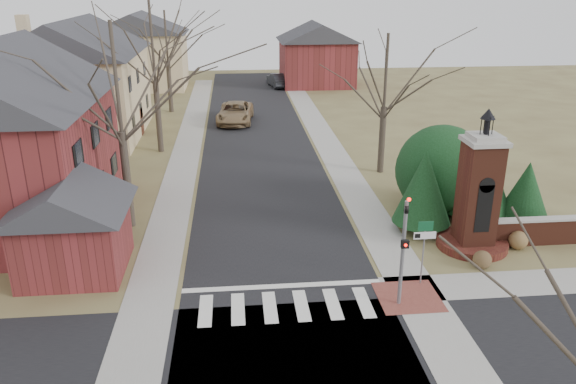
{
  "coord_description": "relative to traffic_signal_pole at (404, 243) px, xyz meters",
  "views": [
    {
      "loc": [
        -1.68,
        -17.35,
        11.57
      ],
      "look_at": [
        0.59,
        6.0,
        2.64
      ],
      "focal_mm": 35.0,
      "sensor_mm": 36.0,
      "label": 1
    }
  ],
  "objects": [
    {
      "name": "bare_tree_3",
      "position": [
        3.2,
        15.43,
        4.1
      ],
      "size": [
        7.0,
        7.0,
        9.7
      ],
      "color": "#473D33",
      "rests_on": "ground"
    },
    {
      "name": "ground",
      "position": [
        -4.3,
        -0.57,
        -2.59
      ],
      "size": [
        120.0,
        120.0,
        0.0
      ],
      "primitive_type": "plane",
      "color": "brown",
      "rests_on": "ground"
    },
    {
      "name": "traffic_signal_pole",
      "position": [
        0.0,
        0.0,
        0.0
      ],
      "size": [
        0.28,
        0.41,
        4.5
      ],
      "color": "slate",
      "rests_on": "ground"
    },
    {
      "name": "dry_shrub_right",
      "position": [
        6.7,
        4.03,
        -2.15
      ],
      "size": [
        0.86,
        0.86,
        0.86
      ],
      "primitive_type": "sphere",
      "color": "brown",
      "rests_on": "ground"
    },
    {
      "name": "stop_bar",
      "position": [
        -4.3,
        1.73,
        -2.58
      ],
      "size": [
        8.0,
        0.35,
        0.02
      ],
      "primitive_type": "cube",
      "color": "silver",
      "rests_on": "ground"
    },
    {
      "name": "garage_left",
      "position": [
        -12.82,
        3.92,
        -0.35
      ],
      "size": [
        4.8,
        4.8,
        4.29
      ],
      "color": "maroon",
      "rests_on": "ground"
    },
    {
      "name": "sidewalk_right_main",
      "position": [
        0.9,
        21.43,
        -2.58
      ],
      "size": [
        2.0,
        60.0,
        0.02
      ],
      "primitive_type": "cube",
      "color": "gray",
      "rests_on": "ground"
    },
    {
      "name": "evergreen_far",
      "position": [
        8.2,
        6.63,
        -0.69
      ],
      "size": [
        2.4,
        2.4,
        3.3
      ],
      "color": "#473D33",
      "rests_on": "ground"
    },
    {
      "name": "bare_tree_1",
      "position": [
        -11.3,
        21.43,
        5.44
      ],
      "size": [
        8.4,
        8.4,
        11.64
      ],
      "color": "#473D33",
      "rests_on": "ground"
    },
    {
      "name": "curb_apron",
      "position": [
        0.5,
        0.43,
        -2.57
      ],
      "size": [
        2.4,
        2.4,
        0.02
      ],
      "primitive_type": "cube",
      "color": "brown",
      "rests_on": "ground"
    },
    {
      "name": "pickup_truck",
      "position": [
        -5.9,
        29.6,
        -1.74
      ],
      "size": [
        3.42,
        6.35,
        1.69
      ],
      "primitive_type": "imported",
      "rotation": [
        0.0,
        0.0,
        -0.1
      ],
      "color": "#8D714D",
      "rests_on": "ground"
    },
    {
      "name": "crosswalk_zone",
      "position": [
        -4.3,
        0.23,
        -2.58
      ],
      "size": [
        8.0,
        2.2,
        0.02
      ],
      "primitive_type": "cube",
      "color": "silver",
      "rests_on": "ground"
    },
    {
      "name": "brick_garden_wall",
      "position": [
        9.2,
        4.43,
        -1.93
      ],
      "size": [
        7.5,
        0.5,
        1.3
      ],
      "color": "#5A281A",
      "rests_on": "ground"
    },
    {
      "name": "bare_tree_0",
      "position": [
        -11.3,
        8.43,
        5.11
      ],
      "size": [
        8.05,
        8.05,
        11.15
      ],
      "color": "#473D33",
      "rests_on": "ground"
    },
    {
      "name": "evergreen_near",
      "position": [
        2.9,
        6.43,
        -0.29
      ],
      "size": [
        2.8,
        2.8,
        4.1
      ],
      "color": "#473D33",
      "rests_on": "ground"
    },
    {
      "name": "bare_tree_2",
      "position": [
        -11.8,
        34.43,
        4.44
      ],
      "size": [
        7.35,
        7.35,
        10.19
      ],
      "color": "#473D33",
      "rests_on": "ground"
    },
    {
      "name": "evergreen_mid",
      "position": [
        6.2,
        7.63,
        0.01
      ],
      "size": [
        3.4,
        3.4,
        4.7
      ],
      "color": "#473D33",
      "rests_on": "ground"
    },
    {
      "name": "evergreen_mass",
      "position": [
        4.7,
        8.93,
        -0.19
      ],
      "size": [
        4.8,
        4.8,
        4.8
      ],
      "primitive_type": "sphere",
      "color": "black",
      "rests_on": "ground"
    },
    {
      "name": "dry_shrub_left",
      "position": [
        4.3,
        2.43,
        -2.19
      ],
      "size": [
        0.79,
        0.79,
        0.79
      ],
      "primitive_type": "sphere",
      "color": "brown",
      "rests_on": "ground"
    },
    {
      "name": "distant_car",
      "position": [
        -0.9,
        46.23,
        -1.8
      ],
      "size": [
        2.45,
        4.98,
        1.57
      ],
      "primitive_type": "imported",
      "rotation": [
        0.0,
        0.0,
        3.31
      ],
      "color": "#2D2F34",
      "rests_on": "ground"
    },
    {
      "name": "house_distant_right",
      "position": [
        3.69,
        47.42,
        1.06
      ],
      "size": [
        8.8,
        8.8,
        7.3
      ],
      "color": "maroon",
      "rests_on": "ground"
    },
    {
      "name": "main_street",
      "position": [
        -4.3,
        21.43,
        -2.58
      ],
      "size": [
        8.0,
        70.0,
        0.01
      ],
      "primitive_type": "cube",
      "color": "black",
      "rests_on": "ground"
    },
    {
      "name": "sign_post",
      "position": [
        1.29,
        1.41,
        -0.64
      ],
      "size": [
        0.9,
        0.07,
        2.75
      ],
      "color": "slate",
      "rests_on": "ground"
    },
    {
      "name": "house_stucco_left",
      "position": [
        -17.8,
        26.42,
        2.01
      ],
      "size": [
        9.8,
        12.8,
        9.28
      ],
      "color": "beige",
      "rests_on": "ground"
    },
    {
      "name": "cross_street",
      "position": [
        -4.3,
        -3.57,
        -2.58
      ],
      "size": [
        120.0,
        8.0,
        0.01
      ],
      "primitive_type": "cube",
      "color": "black",
      "rests_on": "ground"
    },
    {
      "name": "sidewalk_left",
      "position": [
        -9.5,
        21.43,
        -2.58
      ],
      "size": [
        2.0,
        60.0,
        0.02
      ],
      "primitive_type": "cube",
      "color": "gray",
      "rests_on": "ground"
    },
    {
      "name": "brick_gate_monument",
      "position": [
        4.7,
        4.42,
        -0.42
      ],
      "size": [
        3.2,
        3.2,
        6.47
      ],
      "color": "#5A281A",
      "rests_on": "ground"
    },
    {
      "name": "house_distant_left",
      "position": [
        -16.31,
        47.42,
        1.66
      ],
      "size": [
        10.8,
        8.8,
        8.53
      ],
      "color": "beige",
      "rests_on": "ground"
    }
  ]
}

